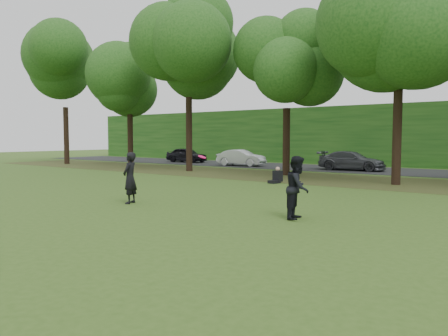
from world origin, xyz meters
name	(u,v)px	position (x,y,z in m)	size (l,w,h in m)	color
ground	(158,210)	(0.00, 0.00, 0.00)	(120.00, 120.00, 0.00)	#345119
leaf_litter	(325,179)	(0.00, 13.00, 0.01)	(60.00, 7.00, 0.01)	#402F16
street	(373,170)	(0.00, 21.00, 0.01)	(70.00, 7.00, 0.02)	black
far_hedge	(398,135)	(0.00, 27.00, 2.50)	(70.00, 3.00, 5.00)	#164413
player_left	(130,178)	(-1.71, 0.34, 0.91)	(0.66, 0.43, 1.81)	black
player_right	(298,188)	(4.36, 1.27, 0.90)	(0.87, 0.68, 1.80)	black
parked_cars	(357,161)	(-0.73, 19.84, 0.68)	(35.25, 3.40, 1.37)	black
frisbee	(202,157)	(0.94, 1.12, 1.69)	(0.34, 0.35, 0.15)	#FF156B
seated_person	(277,177)	(-1.08, 9.45, 0.31)	(0.52, 0.79, 0.83)	black
tree_line	(321,37)	(-0.34, 12.94, 7.84)	(55.30, 7.90, 12.31)	black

